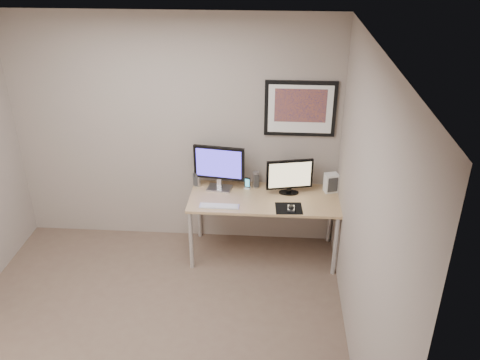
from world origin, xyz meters
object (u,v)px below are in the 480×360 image
at_px(desk, 264,203).
at_px(monitor_large, 219,166).
at_px(monitor_tv, 290,176).
at_px(speaker_right, 256,180).
at_px(framed_art, 300,109).
at_px(keyboard, 219,206).
at_px(phone_dock, 247,183).
at_px(speaker_left, 197,178).
at_px(fan_unit, 331,183).

bearing_deg(desk, monitor_large, 162.82).
bearing_deg(monitor_tv, speaker_right, 148.93).
distance_m(framed_art, keyboard, 1.32).
distance_m(phone_dock, keyboard, 0.50).
bearing_deg(phone_dock, monitor_large, -156.73).
height_order(framed_art, monitor_tv, framed_art).
relative_size(monitor_large, speaker_left, 2.97).
bearing_deg(speaker_right, desk, -86.16).
height_order(desk, monitor_large, monitor_large).
relative_size(speaker_left, fan_unit, 0.88).
bearing_deg(fan_unit, monitor_large, 164.38).
height_order(monitor_large, fan_unit, monitor_large).
height_order(monitor_tv, keyboard, monitor_tv).
height_order(monitor_large, phone_dock, monitor_large).
height_order(monitor_large, speaker_right, monitor_large).
xyz_separation_m(speaker_left, fan_unit, (1.47, -0.03, 0.01)).
xyz_separation_m(monitor_large, phone_dock, (0.31, 0.03, -0.21)).
xyz_separation_m(monitor_tv, speaker_left, (-1.02, 0.11, -0.12)).
height_order(desk, keyboard, keyboard).
bearing_deg(fan_unit, phone_dock, 162.90).
bearing_deg(speaker_right, phone_dock, -172.18).
bearing_deg(framed_art, speaker_right, -167.52).
xyz_separation_m(speaker_left, phone_dock, (0.56, -0.03, -0.03)).
bearing_deg(keyboard, framed_art, 35.52).
distance_m(desk, monitor_large, 0.63).
xyz_separation_m(framed_art, speaker_right, (-0.45, -0.10, -0.80)).
distance_m(desk, fan_unit, 0.76).
height_order(monitor_tv, phone_dock, monitor_tv).
bearing_deg(keyboard, phone_dock, 57.83).
bearing_deg(desk, framed_art, 43.46).
bearing_deg(phone_dock, keyboard, -105.39).
bearing_deg(fan_unit, framed_art, 141.33).
height_order(desk, phone_dock, phone_dock).
bearing_deg(desk, fan_unit, 14.43).
xyz_separation_m(phone_dock, keyboard, (-0.27, -0.42, -0.06)).
bearing_deg(speaker_left, keyboard, -35.52).
height_order(framed_art, monitor_large, framed_art).
distance_m(monitor_tv, fan_unit, 0.47).
bearing_deg(monitor_large, fan_unit, 9.42).
relative_size(monitor_tv, keyboard, 1.21).
height_order(phone_dock, fan_unit, fan_unit).
bearing_deg(monitor_large, monitor_tv, 4.49).
xyz_separation_m(desk, keyboard, (-0.46, -0.23, 0.07)).
bearing_deg(monitor_large, desk, -9.23).
relative_size(phone_dock, fan_unit, 0.63).
bearing_deg(phone_dock, speaker_right, 45.26).
relative_size(monitor_large, fan_unit, 2.61).
relative_size(framed_art, speaker_right, 4.07).
xyz_separation_m(monitor_large, speaker_left, (-0.25, 0.06, -0.19)).
xyz_separation_m(speaker_right, phone_dock, (-0.09, -0.05, -0.02)).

